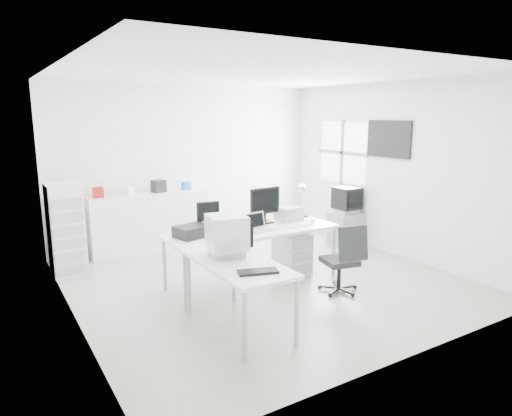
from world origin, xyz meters
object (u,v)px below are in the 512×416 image
office_chair (340,258)px  sideboard (149,222)px  lcd_monitor_large (265,206)px  filing_cabinet (66,229)px  side_desk (238,295)px  main_desk (253,256)px  crt_tv (347,200)px  inkjet_printer (192,231)px  lcd_monitor_small (208,217)px  tv_cabinet (346,229)px  laptop (260,224)px  drawer_pedestal (292,253)px  laser_printer (289,214)px  crt_monitor (227,236)px

office_chair → sideboard: size_ratio=0.46×
lcd_monitor_large → filing_cabinet: size_ratio=0.39×
side_desk → filing_cabinet: (-1.26, 2.87, 0.28)m
main_desk → filing_cabinet: (-2.11, 1.77, 0.28)m
crt_tv → sideboard: crt_tv is taller
office_chair → crt_tv: crt_tv is taller
inkjet_printer → filing_cabinet: size_ratio=0.31×
side_desk → lcd_monitor_small: 1.50m
main_desk → lcd_monitor_small: bearing=155.6°
filing_cabinet → tv_cabinet: bearing=-12.8°
lcd_monitor_large → laptop: (-0.30, -0.35, -0.16)m
drawer_pedestal → tv_cabinet: size_ratio=1.04×
tv_cabinet → filing_cabinet: (-4.50, 1.02, 0.37)m
sideboard → laptop: bearing=-71.8°
lcd_monitor_small → side_desk: bearing=-94.4°
main_desk → filing_cabinet: size_ratio=1.82×
lcd_monitor_small → laser_printer: (1.30, -0.03, -0.09)m
lcd_monitor_large → tv_cabinet: lcd_monitor_large is taller
inkjet_printer → drawer_pedestal: bearing=-16.1°
lcd_monitor_small → tv_cabinet: lcd_monitor_small is taller
drawer_pedestal → sideboard: (-1.42, 2.19, 0.20)m
main_desk → laser_printer: 0.91m
crt_monitor → drawer_pedestal: bearing=40.8°
drawer_pedestal → lcd_monitor_large: bearing=150.3°
sideboard → inkjet_printer: bearing=-93.5°
side_desk → tv_cabinet: 3.73m
tv_cabinet → crt_tv: crt_tv is taller
inkjet_printer → laptop: size_ratio=1.33×
laptop → laser_printer: size_ratio=0.89×
inkjet_printer → lcd_monitor_small: lcd_monitor_small is taller
tv_cabinet → crt_tv: bearing=0.0°
filing_cabinet → office_chair: bearing=-42.4°
lcd_monitor_large → crt_tv: lcd_monitor_large is taller
lcd_monitor_large → tv_cabinet: 2.22m
side_desk → inkjet_printer: 1.28m
filing_cabinet → lcd_monitor_small: bearing=-44.4°
side_desk → main_desk: bearing=52.3°
laser_printer → crt_tv: crt_tv is taller
main_desk → crt_tv: size_ratio=4.80×
main_desk → office_chair: office_chair is taller
main_desk → tv_cabinet: size_ratio=4.15×
tv_cabinet → lcd_monitor_large: bearing=-166.2°
main_desk → inkjet_printer: inkjet_printer is taller
inkjet_printer → office_chair: bearing=-45.0°
laptop → office_chair: bearing=-54.0°
main_desk → drawer_pedestal: bearing=4.1°
filing_cabinet → laptop: bearing=-41.0°
crt_monitor → filing_cabinet: (-1.26, 2.62, -0.32)m
laptop → laser_printer: (0.70, 0.32, -0.00)m
laptop → laser_printer: 0.77m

